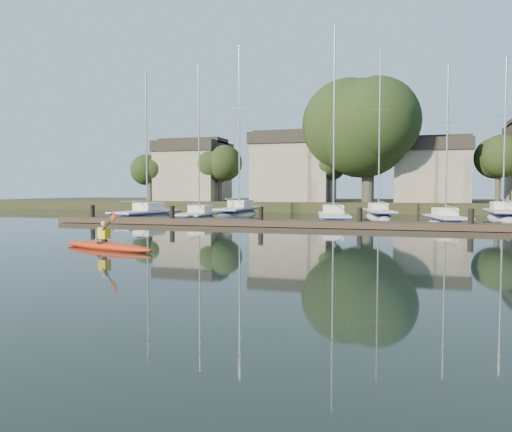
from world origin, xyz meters
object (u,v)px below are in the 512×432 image
(kayak, at_px, (107,244))
(sailboat_5, at_px, (239,217))
(sailboat_0, at_px, (146,222))
(sailboat_7, at_px, (503,221))
(dock, at_px, (309,224))
(sailboat_6, at_px, (379,219))
(sailboat_3, at_px, (446,227))
(sailboat_1, at_px, (199,223))
(sailboat_2, at_px, (333,225))

(kayak, distance_m, sailboat_5, 25.79)
(sailboat_0, xyz_separation_m, sailboat_7, (26.26, 8.88, -0.00))
(dock, xyz_separation_m, sailboat_7, (12.90, 13.24, -0.41))
(kayak, xyz_separation_m, sailboat_6, (8.67, 26.02, -0.36))
(sailboat_0, bearing_deg, kayak, -56.83)
(sailboat_5, xyz_separation_m, sailboat_7, (21.47, 0.97, -0.00))
(sailboat_3, bearing_deg, sailboat_5, 145.80)
(sailboat_6, bearing_deg, sailboat_0, -163.45)
(dock, xyz_separation_m, sailboat_1, (-8.99, 4.31, -0.38))
(sailboat_3, bearing_deg, sailboat_6, 110.17)
(sailboat_0, distance_m, sailboat_2, 14.21)
(dock, bearing_deg, sailboat_3, 30.70)
(sailboat_2, distance_m, sailboat_7, 14.82)
(dock, xyz_separation_m, sailboat_2, (0.85, 4.62, -0.39))
(dock, distance_m, sailboat_2, 4.72)
(sailboat_1, height_order, sailboat_5, sailboat_5)
(sailboat_2, relative_size, sailboat_5, 0.90)
(dock, height_order, sailboat_3, sailboat_3)
(sailboat_1, distance_m, sailboat_2, 9.84)
(sailboat_3, bearing_deg, kayak, -136.36)
(sailboat_1, height_order, sailboat_7, sailboat_7)
(sailboat_1, bearing_deg, sailboat_5, 80.39)
(kayak, xyz_separation_m, sailboat_3, (13.29, 18.10, -0.35))
(sailboat_3, distance_m, sailboat_7, 9.70)
(sailboat_2, relative_size, sailboat_6, 0.97)
(sailboat_2, bearing_deg, sailboat_5, 131.04)
(sailboat_3, bearing_deg, sailboat_1, 171.59)
(sailboat_3, relative_size, sailboat_6, 0.76)
(sailboat_6, bearing_deg, sailboat_2, -117.89)
(sailboat_0, relative_size, sailboat_1, 0.99)
(dock, distance_m, sailboat_6, 13.20)
(sailboat_0, height_order, sailboat_2, sailboat_2)
(sailboat_7, bearing_deg, sailboat_3, -118.03)
(kayak, bearing_deg, dock, 85.52)
(sailboat_1, relative_size, sailboat_6, 0.83)
(sailboat_2, height_order, sailboat_3, sailboat_2)
(sailboat_5, bearing_deg, dock, -55.33)
(sailboat_7, bearing_deg, sailboat_0, -159.70)
(sailboat_0, distance_m, sailboat_3, 21.47)
(sailboat_2, bearing_deg, kayak, -118.46)
(sailboat_5, bearing_deg, sailboat_6, 1.94)
(sailboat_0, distance_m, sailboat_5, 9.25)
(kayak, distance_m, sailboat_7, 32.11)
(sailboat_6, height_order, sailboat_7, sailboat_6)
(dock, relative_size, sailboat_7, 2.44)
(sailboat_1, xyz_separation_m, sailboat_3, (17.10, 0.50, 0.00))
(sailboat_0, relative_size, sailboat_3, 1.09)
(kayak, bearing_deg, sailboat_6, 88.39)
(kayak, height_order, sailboat_5, sailboat_5)
(sailboat_1, bearing_deg, kayak, -84.32)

